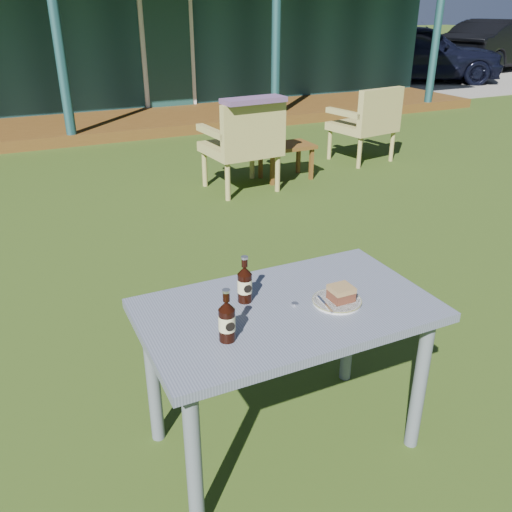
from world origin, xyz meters
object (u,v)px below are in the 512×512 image
car_far (501,45)px  armchair_left (245,141)px  car_near (415,52)px  cola_bottle_far (227,320)px  plate (337,301)px  side_table (286,150)px  cake_slice (341,293)px  armchair_right (368,120)px  cafe_table (287,327)px  cola_bottle_near (245,284)px

car_far → armchair_left: (-11.79, -7.37, -0.18)m
car_near → cola_bottle_far: car_near is taller
plate → side_table: (1.78, 3.72, -0.39)m
side_table → cola_bottle_far: bearing=-121.3°
cake_slice → armchair_right: 5.00m
plate → armchair_right: bearing=52.3°
car_far → side_table: car_far is taller
car_near → side_table: size_ratio=7.04×
car_near → side_table: car_near is taller
car_near → plate: (-8.81, -9.86, 0.01)m
armchair_right → side_table: bearing=-170.0°
cafe_table → armchair_left: bearing=68.4°
cafe_table → side_table: size_ratio=2.00×
plate → cake_slice: 0.04m
cola_bottle_far → car_near: bearing=46.8°
plate → cola_bottle_near: size_ratio=1.00×
car_far → plate: (-12.95, -10.89, 0.01)m
armchair_left → armchair_right: armchair_left is taller
armchair_right → side_table: (-1.28, -0.23, -0.18)m
cafe_table → cola_bottle_far: cola_bottle_far is taller
cola_bottle_far → armchair_right: 5.38m
cake_slice → side_table: bearing=64.7°
cola_bottle_near → side_table: 4.16m
side_table → car_near: bearing=41.1°
cola_bottle_near → side_table: bearing=59.2°
cola_bottle_far → cola_bottle_near: bearing=52.8°
cola_bottle_near → armchair_left: armchair_left is taller
car_far → cola_bottle_far: size_ratio=20.83×
car_near → side_table: (-7.03, -6.13, -0.38)m
armchair_left → side_table: bearing=19.0°
cake_slice → cola_bottle_near: 0.40m
car_far → car_near: bearing=92.4°
car_far → cafe_table: 17.03m
cake_slice → cola_bottle_far: bearing=-174.5°
plate → armchair_left: armchair_left is taller
cafe_table → cake_slice: bearing=-18.3°
car_far → cola_bottle_near: car_far is taller
cola_bottle_far → armchair_left: bearing=64.8°
cake_slice → armchair_right: armchair_right is taller
cafe_table → armchair_left: armchair_left is taller
cake_slice → cafe_table: bearing=161.7°
car_far → cola_bottle_near: (-13.29, -10.71, 0.08)m
car_near → plate: size_ratio=20.72×
plate → cake_slice: cake_slice is taller
plate → cake_slice: size_ratio=2.22×
plate → side_table: bearing=64.4°
cola_bottle_far → armchair_right: (3.57, 4.01, -0.28)m
plate → armchair_left: size_ratio=0.21×
cola_bottle_near → cola_bottle_far: 0.29m
car_near → armchair_right: car_near is taller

